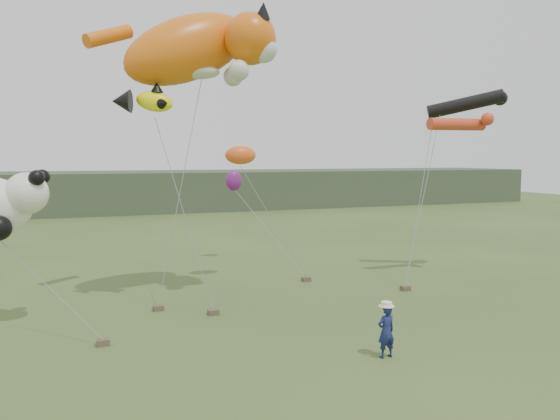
{
  "coord_description": "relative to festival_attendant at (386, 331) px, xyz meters",
  "views": [
    {
      "loc": [
        -7.12,
        -14.04,
        5.57
      ],
      "look_at": [
        -0.71,
        3.0,
        3.79
      ],
      "focal_mm": 35.0,
      "sensor_mm": 36.0,
      "label": 1
    }
  ],
  "objects": [
    {
      "name": "ground",
      "position": [
        -0.82,
        1.31,
        -0.75
      ],
      "size": [
        120.0,
        120.0,
        0.0
      ],
      "primitive_type": "plane",
      "color": "#385123",
      "rests_on": "ground"
    },
    {
      "name": "headland",
      "position": [
        -3.93,
        46.0,
        1.17
      ],
      "size": [
        90.0,
        13.0,
        4.0
      ],
      "color": "#2D3D28",
      "rests_on": "ground"
    },
    {
      "name": "festival_attendant",
      "position": [
        0.0,
        0.0,
        0.0
      ],
      "size": [
        0.58,
        0.41,
        1.49
      ],
      "primitive_type": "imported",
      "rotation": [
        0.0,
        0.0,
        3.24
      ],
      "color": "navy",
      "rests_on": "ground"
    },
    {
      "name": "sandbag_anchors",
      "position": [
        -1.93,
        6.43,
        -0.65
      ],
      "size": [
        12.55,
        5.84,
        0.19
      ],
      "color": "brown",
      "rests_on": "ground"
    },
    {
      "name": "cat_kite",
      "position": [
        -3.27,
        8.16,
        8.95
      ],
      "size": [
        6.99,
        3.79,
        4.16
      ],
      "color": "orange",
      "rests_on": "ground"
    },
    {
      "name": "fish_kite",
      "position": [
        -5.55,
        7.8,
        6.84
      ],
      "size": [
        2.37,
        1.54,
        1.18
      ],
      "color": "#FFF90B",
      "rests_on": "ground"
    },
    {
      "name": "tube_kites",
      "position": [
        9.4,
        8.34,
        6.97
      ],
      "size": [
        4.41,
        2.7,
        1.98
      ],
      "color": "black",
      "rests_on": "ground"
    },
    {
      "name": "misc_kites",
      "position": [
        -0.65,
        12.4,
        4.39
      ],
      "size": [
        2.22,
        5.65,
        2.3
      ],
      "color": "#F35A1E",
      "rests_on": "ground"
    }
  ]
}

